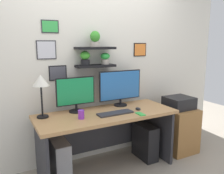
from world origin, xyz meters
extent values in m
plane|color=gray|center=(0.00, 0.00, 0.00)|extent=(8.00, 8.00, 0.00)
cube|color=silver|center=(0.00, 0.44, 1.35)|extent=(4.40, 0.04, 2.70)
cube|color=black|center=(0.00, 0.32, 1.30)|extent=(0.51, 0.20, 0.03)
cube|color=black|center=(0.00, 0.32, 1.52)|extent=(0.51, 0.20, 0.03)
cylinder|color=black|center=(-0.14, 0.32, 1.35)|extent=(0.11, 0.11, 0.07)
ellipsoid|color=green|center=(-0.14, 0.32, 1.43)|extent=(0.12, 0.12, 0.11)
cylinder|color=#B2A899|center=(0.00, 0.32, 1.57)|extent=(0.12, 0.12, 0.06)
ellipsoid|color=green|center=(0.00, 0.32, 1.67)|extent=(0.13, 0.13, 0.14)
cylinder|color=#B2A899|center=(0.14, 0.32, 1.34)|extent=(0.11, 0.11, 0.06)
ellipsoid|color=green|center=(0.14, 0.32, 1.42)|extent=(0.12, 0.12, 0.09)
cube|color=#2D2D33|center=(-0.54, 0.42, 1.78)|extent=(0.21, 0.02, 0.15)
cube|color=green|center=(-0.54, 0.41, 1.78)|extent=(0.18, 0.00, 0.13)
cube|color=#2D2D33|center=(-0.60, 0.42, 1.51)|extent=(0.23, 0.02, 0.22)
cube|color=silver|center=(-0.60, 0.41, 1.51)|extent=(0.21, 0.00, 0.20)
cube|color=black|center=(0.76, 0.42, 1.49)|extent=(0.21, 0.02, 0.19)
cube|color=orange|center=(0.76, 0.41, 1.49)|extent=(0.19, 0.00, 0.17)
cube|color=black|center=(-0.47, 0.42, 1.22)|extent=(0.22, 0.02, 0.19)
cube|color=#4C4C56|center=(-0.47, 0.41, 1.22)|extent=(0.20, 0.00, 0.16)
cube|color=tan|center=(0.00, 0.00, 0.73)|extent=(1.72, 0.68, 0.04)
cube|color=#2D2D33|center=(-0.80, 0.00, 0.35)|extent=(0.04, 0.62, 0.71)
cube|color=#2D2D33|center=(0.80, 0.00, 0.35)|extent=(0.04, 0.62, 0.71)
cube|color=#2D2D33|center=(0.00, 0.30, 0.39)|extent=(1.52, 0.02, 0.50)
cylinder|color=black|center=(-0.31, 0.21, 0.76)|extent=(0.18, 0.18, 0.02)
cylinder|color=black|center=(-0.31, 0.21, 0.81)|extent=(0.03, 0.03, 0.09)
cube|color=black|center=(-0.31, 0.22, 1.01)|extent=(0.49, 0.02, 0.34)
cube|color=#198C4C|center=(-0.31, 0.21, 1.01)|extent=(0.46, 0.00, 0.32)
cylinder|color=black|center=(0.31, 0.21, 0.76)|extent=(0.18, 0.18, 0.02)
cylinder|color=black|center=(0.31, 0.21, 0.81)|extent=(0.03, 0.03, 0.08)
cube|color=black|center=(0.31, 0.22, 1.03)|extent=(0.62, 0.02, 0.39)
cube|color=#2866B2|center=(0.31, 0.21, 1.03)|extent=(0.59, 0.00, 0.37)
cube|color=#2D2D33|center=(0.07, -0.09, 0.76)|extent=(0.44, 0.14, 0.02)
ellipsoid|color=black|center=(0.41, -0.08, 0.77)|extent=(0.06, 0.09, 0.03)
cylinder|color=black|center=(-0.73, 0.18, 0.76)|extent=(0.13, 0.13, 0.02)
cylinder|color=black|center=(-0.73, 0.18, 0.94)|extent=(0.02, 0.02, 0.35)
cone|color=silver|center=(-0.73, 0.18, 1.18)|extent=(0.19, 0.19, 0.12)
cube|color=green|center=(0.33, -0.25, 0.76)|extent=(0.08, 0.14, 0.01)
cylinder|color=purple|center=(-0.36, -0.07, 0.80)|extent=(0.07, 0.07, 0.10)
cube|color=#9E6B38|center=(1.17, -0.01, 0.32)|extent=(0.44, 0.50, 0.65)
cube|color=black|center=(1.17, -0.01, 0.73)|extent=(0.38, 0.34, 0.17)
cube|color=#99999E|center=(-0.58, 0.10, 0.23)|extent=(0.18, 0.40, 0.46)
cube|color=black|center=(0.60, 0.02, 0.24)|extent=(0.18, 0.40, 0.48)
camera|label=1|loc=(-1.21, -2.43, 1.59)|focal=37.00mm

